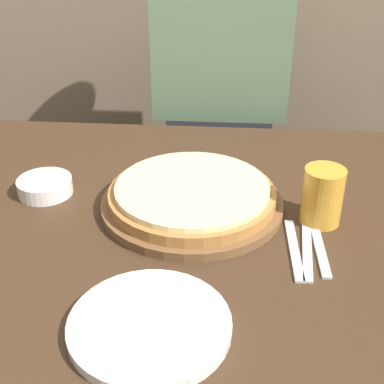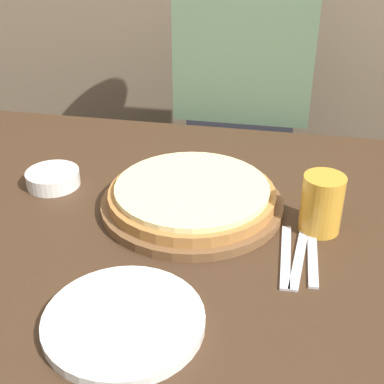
{
  "view_description": "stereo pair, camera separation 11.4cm",
  "coord_description": "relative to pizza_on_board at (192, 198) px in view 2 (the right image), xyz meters",
  "views": [
    {
      "loc": [
        0.1,
        -0.94,
        1.31
      ],
      "look_at": [
        0.02,
        0.05,
        0.74
      ],
      "focal_mm": 50.0,
      "sensor_mm": 36.0,
      "label": 1
    },
    {
      "loc": [
        0.21,
        -0.93,
        1.31
      ],
      "look_at": [
        0.02,
        0.05,
        0.74
      ],
      "focal_mm": 50.0,
      "sensor_mm": 36.0,
      "label": 2
    }
  ],
  "objects": [
    {
      "name": "spoon",
      "position": [
        0.26,
        -0.14,
        -0.02
      ],
      "size": [
        0.02,
        0.17,
        0.0
      ],
      "color": "silver",
      "rests_on": "dining_table"
    },
    {
      "name": "side_bowl",
      "position": [
        -0.34,
        0.04,
        -0.01
      ],
      "size": [
        0.12,
        0.12,
        0.04
      ],
      "color": "silver",
      "rests_on": "dining_table"
    },
    {
      "name": "dinner_knife",
      "position": [
        0.23,
        -0.14,
        -0.02
      ],
      "size": [
        0.04,
        0.2,
        0.0
      ],
      "color": "silver",
      "rests_on": "dining_table"
    },
    {
      "name": "fork",
      "position": [
        0.21,
        -0.14,
        -0.02
      ],
      "size": [
        0.02,
        0.2,
        0.0
      ],
      "color": "silver",
      "rests_on": "dining_table"
    },
    {
      "name": "dining_table",
      "position": [
        -0.02,
        -0.05,
        -0.38
      ],
      "size": [
        1.6,
        1.0,
        0.7
      ],
      "color": "#3D2819",
      "rests_on": "ground_plane"
    },
    {
      "name": "dinner_plate",
      "position": [
        -0.04,
        -0.37,
        -0.02
      ],
      "size": [
        0.26,
        0.26,
        0.02
      ],
      "color": "silver",
      "rests_on": "dining_table"
    },
    {
      "name": "diner_person",
      "position": [
        0.04,
        0.64,
        -0.09
      ],
      "size": [
        0.41,
        0.2,
        1.3
      ],
      "color": "#33333D",
      "rests_on": "ground_plane"
    },
    {
      "name": "beer_glass",
      "position": [
        0.27,
        -0.03,
        0.04
      ],
      "size": [
        0.08,
        0.08,
        0.12
      ],
      "color": "gold",
      "rests_on": "dining_table"
    },
    {
      "name": "pizza_on_board",
      "position": [
        0.0,
        0.0,
        0.0
      ],
      "size": [
        0.39,
        0.39,
        0.06
      ],
      "color": "brown",
      "rests_on": "dining_table"
    }
  ]
}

